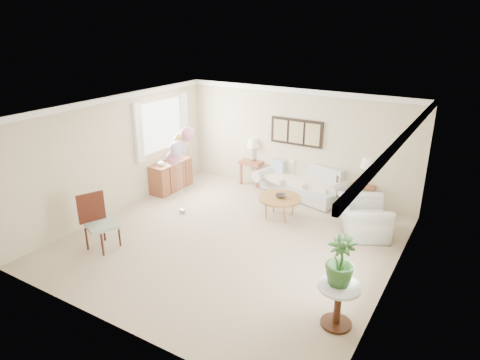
{
  "coord_description": "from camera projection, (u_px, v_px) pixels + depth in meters",
  "views": [
    {
      "loc": [
        4.01,
        -6.35,
        4.13
      ],
      "look_at": [
        -0.17,
        0.6,
        1.05
      ],
      "focal_mm": 32.0,
      "sensor_mm": 36.0,
      "label": 1
    }
  ],
  "objects": [
    {
      "name": "potted_plant",
      "position": [
        341.0,
        260.0,
        5.82
      ],
      "size": [
        0.53,
        0.53,
        0.74
      ],
      "primitive_type": "imported",
      "rotation": [
        0.0,
        0.0,
        -0.32
      ],
      "color": "#295225",
      "rests_on": "side_table"
    },
    {
      "name": "end_table_right",
      "position": [
        365.0,
        186.0,
        9.92
      ],
      "size": [
        0.52,
        0.47,
        0.56
      ],
      "color": "brown",
      "rests_on": "ground"
    },
    {
      "name": "vase_white",
      "position": [
        161.0,
        163.0,
        10.41
      ],
      "size": [
        0.22,
        0.22,
        0.18
      ],
      "primitive_type": "imported",
      "rotation": [
        0.0,
        0.0,
        0.32
      ],
      "color": "silver",
      "rests_on": "credenza"
    },
    {
      "name": "sofa",
      "position": [
        303.0,
        183.0,
        10.52
      ],
      "size": [
        2.47,
        1.37,
        0.83
      ],
      "color": "beige",
      "rests_on": "ground"
    },
    {
      "name": "lamp_right",
      "position": [
        368.0,
        163.0,
        9.72
      ],
      "size": [
        0.35,
        0.35,
        0.61
      ],
      "color": "gray",
      "rests_on": "end_table_right"
    },
    {
      "name": "ground_plane",
      "position": [
        232.0,
        240.0,
        8.48
      ],
      "size": [
        6.0,
        6.0,
        0.0
      ],
      "primitive_type": "plane",
      "color": "tan"
    },
    {
      "name": "lamp_left",
      "position": [
        253.0,
        144.0,
        11.04
      ],
      "size": [
        0.33,
        0.33,
        0.58
      ],
      "color": "gray",
      "rests_on": "end_table_left"
    },
    {
      "name": "armchair",
      "position": [
        363.0,
        218.0,
        8.62
      ],
      "size": [
        1.33,
        1.4,
        0.71
      ],
      "primitive_type": "imported",
      "rotation": [
        0.0,
        0.0,
        2.02
      ],
      "color": "beige",
      "rests_on": "ground"
    },
    {
      "name": "decor_bowl",
      "position": [
        281.0,
        196.0,
        9.29
      ],
      "size": [
        0.31,
        0.31,
        0.06
      ],
      "primitive_type": "imported",
      "rotation": [
        0.0,
        0.0,
        0.42
      ],
      "color": "#302721",
      "rests_on": "coffee_table"
    },
    {
      "name": "vase_sage",
      "position": [
        178.0,
        155.0,
        10.95
      ],
      "size": [
        0.25,
        0.25,
        0.2
      ],
      "primitive_type": "imported",
      "rotation": [
        0.0,
        0.0,
        -0.4
      ],
      "color": "beige",
      "rests_on": "credenza"
    },
    {
      "name": "coffee_table",
      "position": [
        280.0,
        199.0,
        9.31
      ],
      "size": [
        0.94,
        0.94,
        0.48
      ],
      "color": "brown",
      "rests_on": "ground"
    },
    {
      "name": "accent_chair",
      "position": [
        98.0,
        220.0,
        8.05
      ],
      "size": [
        0.7,
        0.7,
        1.08
      ],
      "color": "gray",
      "rests_on": "ground"
    },
    {
      "name": "balloon_cluster",
      "position": [
        180.0,
        147.0,
        9.1
      ],
      "size": [
        0.6,
        0.57,
        2.01
      ],
      "color": "gray",
      "rests_on": "ground"
    },
    {
      "name": "credenza",
      "position": [
        171.0,
        176.0,
        10.88
      ],
      "size": [
        0.46,
        1.2,
        0.74
      ],
      "color": "brown",
      "rests_on": "ground"
    },
    {
      "name": "end_table_left",
      "position": [
        253.0,
        164.0,
        11.23
      ],
      "size": [
        0.6,
        0.54,
        0.65
      ],
      "color": "brown",
      "rests_on": "ground"
    },
    {
      "name": "side_table",
      "position": [
        339.0,
        295.0,
        5.97
      ],
      "size": [
        0.61,
        0.61,
        0.66
      ],
      "color": "silver",
      "rests_on": "ground"
    },
    {
      "name": "wall_art_triptych",
      "position": [
        296.0,
        132.0,
        10.31
      ],
      "size": [
        1.35,
        0.06,
        0.65
      ],
      "color": "black",
      "rests_on": "ground"
    },
    {
      "name": "room_shell",
      "position": [
        229.0,
        160.0,
        8.03
      ],
      "size": [
        6.04,
        6.04,
        2.6
      ],
      "color": "#BBB18C",
      "rests_on": "ground"
    }
  ]
}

